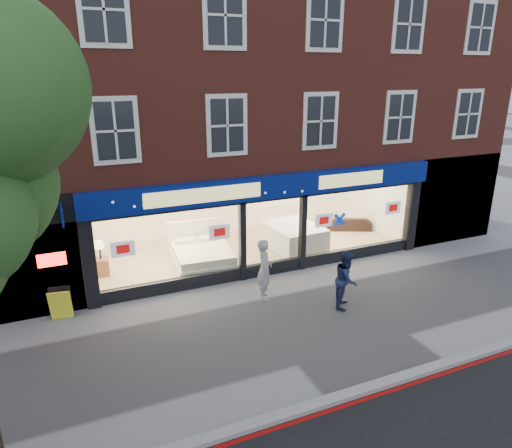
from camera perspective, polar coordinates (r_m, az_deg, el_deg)
ground at (r=12.51m, az=8.23°, el=-11.52°), size 120.00×120.00×0.00m
kerb_line at (r=10.46m, az=17.55°, el=-18.96°), size 60.00×0.10×0.01m
kerb_stone at (r=10.55m, az=16.84°, el=-18.17°), size 60.00×0.25×0.12m
showroom_floor at (r=16.72m, az=-1.12°, el=-3.14°), size 11.00×4.50×0.10m
building at (r=17.10m, az=-3.60°, el=20.00°), size 19.00×8.26×10.30m
display_bed at (r=15.16m, az=-6.80°, el=-3.95°), size 2.05×2.41×1.29m
bedside_table at (r=15.24m, az=-18.73°, el=-5.07°), size 0.49×0.49×0.55m
mattress_stack at (r=16.67m, az=4.77°, el=-1.54°), size 1.80×2.22×0.84m
sofa at (r=18.96m, az=11.49°, el=0.15°), size 1.91×1.37×0.52m
a_board at (r=13.19m, az=-23.25°, el=-9.15°), size 0.62×0.45×0.87m
pedestrian_grey at (r=12.98m, az=1.05°, el=-5.70°), size 0.58×0.74×1.80m
pedestrian_blue at (r=12.84m, az=11.21°, el=-6.78°), size 0.98×1.00×1.63m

